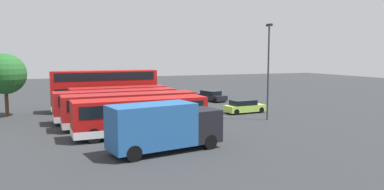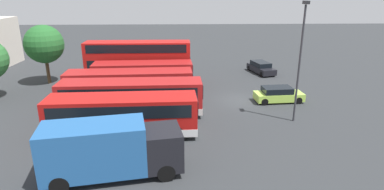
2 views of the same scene
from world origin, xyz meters
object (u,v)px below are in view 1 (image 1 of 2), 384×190
at_px(lamp_post_tall, 268,65).
at_px(box_truck_blue, 164,126).
at_px(bus_single_deck_third, 116,104).
at_px(bus_double_decker_fifth, 105,89).
at_px(car_small_green, 244,107).
at_px(bus_single_deck_near_end, 141,115).
at_px(bus_single_deck_fourth, 119,99).
at_px(car_hatchback_silver, 211,96).
at_px(bus_single_deck_second, 131,108).

bearing_deg(lamp_post_tall, box_truck_blue, 119.96).
bearing_deg(bus_single_deck_third, lamp_post_tall, -110.54).
relative_size(bus_double_decker_fifth, car_small_green, 2.57).
height_order(bus_single_deck_near_end, bus_double_decker_fifth, bus_double_decker_fifth).
bearing_deg(box_truck_blue, bus_single_deck_near_end, 2.19).
bearing_deg(box_truck_blue, bus_single_deck_fourth, -0.27).
xyz_separation_m(bus_single_deck_third, box_truck_blue, (-12.59, -0.79, 0.08)).
height_order(car_hatchback_silver, car_small_green, same).
xyz_separation_m(bus_single_deck_near_end, lamp_post_tall, (2.23, -13.12, 3.71)).
xyz_separation_m(bus_single_deck_fourth, car_hatchback_silver, (6.71, -13.96, -0.92)).
xyz_separation_m(bus_double_decker_fifth, car_hatchback_silver, (3.24, -14.84, -1.75)).
bearing_deg(car_small_green, bus_single_deck_near_end, 117.31).
distance_m(bus_single_deck_second, bus_single_deck_third, 3.48).
relative_size(bus_single_deck_near_end, bus_double_decker_fifth, 0.90).
xyz_separation_m(bus_single_deck_near_end, bus_single_deck_fourth, (10.86, -0.27, -0.00)).
bearing_deg(bus_double_decker_fifth, car_small_green, -118.49).
xyz_separation_m(bus_single_deck_second, bus_single_deck_third, (3.42, 0.62, -0.00)).
height_order(bus_single_deck_near_end, car_hatchback_silver, bus_single_deck_near_end).
bearing_deg(lamp_post_tall, bus_single_deck_second, 82.54).
height_order(bus_single_deck_near_end, bus_single_deck_fourth, same).
relative_size(bus_single_deck_fourth, bus_double_decker_fifth, 0.87).
relative_size(bus_single_deck_third, lamp_post_tall, 1.26).
xyz_separation_m(bus_single_deck_second, car_small_green, (2.88, -13.18, -0.92)).
height_order(car_small_green, lamp_post_tall, lamp_post_tall).
bearing_deg(bus_single_deck_second, bus_single_deck_third, 10.32).
bearing_deg(bus_single_deck_near_end, box_truck_blue, -177.81).
height_order(bus_single_deck_near_end, box_truck_blue, box_truck_blue).
bearing_deg(bus_double_decker_fifth, bus_single_deck_second, -176.45).
bearing_deg(car_hatchback_silver, bus_single_deck_second, 133.80).
bearing_deg(car_hatchback_silver, bus_single_deck_third, 124.52).
bearing_deg(car_hatchback_silver, car_small_green, 174.57).
bearing_deg(bus_single_deck_second, bus_single_deck_near_end, 179.51).
relative_size(bus_single_deck_near_end, lamp_post_tall, 1.14).
relative_size(box_truck_blue, car_hatchback_silver, 1.60).
height_order(bus_single_deck_third, car_hatchback_silver, bus_single_deck_third).
bearing_deg(car_small_green, bus_single_deck_second, 102.32).
relative_size(box_truck_blue, lamp_post_tall, 0.84).
height_order(bus_single_deck_near_end, car_small_green, bus_single_deck_near_end).
xyz_separation_m(car_hatchback_silver, car_small_green, (-10.74, 1.02, -0.00)).
relative_size(box_truck_blue, car_small_green, 1.72).
height_order(box_truck_blue, car_hatchback_silver, box_truck_blue).
relative_size(bus_double_decker_fifth, box_truck_blue, 1.49).
xyz_separation_m(bus_single_deck_third, car_hatchback_silver, (10.20, -14.82, -0.92)).
xyz_separation_m(bus_single_deck_fourth, lamp_post_tall, (-8.63, -12.85, 3.71)).
height_order(bus_single_deck_fourth, car_hatchback_silver, bus_single_deck_fourth).
xyz_separation_m(bus_single_deck_second, bus_single_deck_fourth, (6.91, -0.24, -0.00)).
distance_m(bus_single_deck_second, bus_double_decker_fifth, 10.43).
bearing_deg(car_small_green, bus_single_deck_fourth, 72.68).
height_order(bus_single_deck_second, bus_double_decker_fifth, bus_double_decker_fifth).
distance_m(bus_single_deck_near_end, bus_double_decker_fifth, 14.36).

